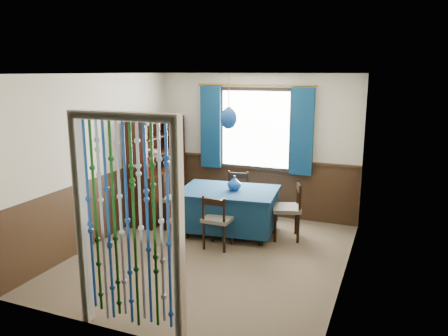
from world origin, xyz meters
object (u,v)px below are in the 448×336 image
at_px(chair_near, 217,220).
at_px(sideboard, 157,184).
at_px(chair_left, 178,199).
at_px(dining_table, 229,208).
at_px(vase_sideboard, 167,161).
at_px(bowl_shelf, 153,151).
at_px(chair_far, 237,195).
at_px(vase_table, 234,184).
at_px(pendant_lamp, 229,118).
at_px(chair_right, 288,209).

height_order(chair_near, sideboard, sideboard).
bearing_deg(chair_left, chair_near, 61.86).
xyz_separation_m(dining_table, sideboard, (-1.46, 0.29, 0.19)).
xyz_separation_m(sideboard, vase_sideboard, (0.06, 0.27, 0.35)).
bearing_deg(bowl_shelf, chair_left, -15.22).
relative_size(chair_near, chair_far, 0.97).
xyz_separation_m(bowl_shelf, vase_sideboard, (0.00, 0.48, -0.27)).
bearing_deg(chair_far, vase_table, 99.36).
bearing_deg(vase_sideboard, sideboard, -102.66).
bearing_deg(pendant_lamp, vase_sideboard, 158.22).
xyz_separation_m(chair_far, bowl_shelf, (-1.29, -0.58, 0.78)).
relative_size(chair_near, chair_right, 0.91).
distance_m(chair_near, chair_left, 1.07).
xyz_separation_m(chair_near, pendant_lamp, (-0.06, 0.61, 1.40)).
relative_size(chair_left, chair_right, 1.05).
bearing_deg(vase_sideboard, pendant_lamp, -21.78).
relative_size(vase_table, vase_sideboard, 1.23).
height_order(chair_near, vase_table, vase_table).
bearing_deg(dining_table, chair_near, -90.84).
bearing_deg(pendant_lamp, sideboard, 168.71).
height_order(chair_right, sideboard, sideboard).
relative_size(chair_near, pendant_lamp, 0.98).
bearing_deg(chair_near, bowl_shelf, 155.62).
distance_m(chair_right, bowl_shelf, 2.44).
height_order(chair_left, chair_right, chair_left).
distance_m(chair_far, chair_right, 1.15).
bearing_deg(bowl_shelf, pendant_lamp, -3.31).
bearing_deg(bowl_shelf, sideboard, 105.93).
relative_size(chair_left, vase_sideboard, 5.58).
bearing_deg(vase_table, bowl_shelf, 177.73).
xyz_separation_m(vase_table, bowl_shelf, (-1.48, 0.06, 0.40)).
xyz_separation_m(chair_far, pendant_lamp, (0.11, -0.66, 1.39)).
relative_size(chair_far, vase_sideboard, 4.97).
distance_m(chair_left, sideboard, 0.71).
bearing_deg(vase_sideboard, chair_left, -49.09).
distance_m(chair_right, vase_sideboard, 2.40).
relative_size(chair_left, sideboard, 0.54).
height_order(dining_table, bowl_shelf, bowl_shelf).
bearing_deg(chair_left, chair_far, 136.78).
xyz_separation_m(pendant_lamp, bowl_shelf, (-1.40, 0.08, -0.61)).
xyz_separation_m(chair_far, sideboard, (-1.35, -0.37, 0.16)).
bearing_deg(chair_far, pendant_lamp, 91.69).
bearing_deg(vase_sideboard, chair_far, 4.63).
xyz_separation_m(sideboard, pendant_lamp, (1.46, -0.29, 1.23)).
distance_m(sideboard, pendant_lamp, 1.93).
bearing_deg(pendant_lamp, chair_right, 9.61).
height_order(chair_far, sideboard, sideboard).
bearing_deg(chair_left, vase_sideboard, -136.73).
bearing_deg(vase_table, sideboard, 170.11).
xyz_separation_m(dining_table, vase_table, (0.09, 0.02, 0.40)).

